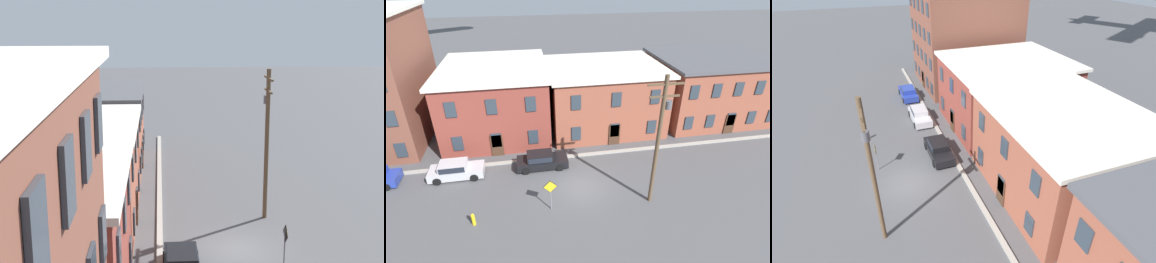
% 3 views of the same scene
% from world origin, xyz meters
% --- Properties ---
extents(ground_plane, '(200.00, 200.00, 0.00)m').
position_xyz_m(ground_plane, '(0.00, 0.00, 0.00)').
color(ground_plane, '#4C4C4F').
extents(kerb_strip, '(56.00, 0.36, 0.16)m').
position_xyz_m(kerb_strip, '(0.00, 4.50, 0.08)').
color(kerb_strip, '#9E998E').
rests_on(kerb_strip, ground_plane).
extents(apartment_far, '(11.93, 10.05, 6.73)m').
position_xyz_m(apartment_far, '(4.45, 10.77, 3.38)').
color(apartment_far, brown).
rests_on(apartment_far, ground_plane).
extents(apartment_annex, '(12.39, 10.56, 6.96)m').
position_xyz_m(apartment_annex, '(17.01, 11.02, 3.49)').
color(apartment_annex, brown).
rests_on(apartment_annex, ground_plane).
extents(car_black, '(4.40, 1.92, 1.43)m').
position_xyz_m(car_black, '(-2.92, 3.37, 0.75)').
color(car_black, black).
rests_on(car_black, ground_plane).
extents(caution_sign, '(1.02, 0.08, 2.59)m').
position_xyz_m(caution_sign, '(-2.65, -2.05, 1.74)').
color(caution_sign, slate).
rests_on(caution_sign, ground_plane).
extents(utility_pole, '(2.40, 0.44, 9.87)m').
position_xyz_m(utility_pole, '(4.80, -2.46, 5.53)').
color(utility_pole, brown).
rests_on(utility_pole, ground_plane).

